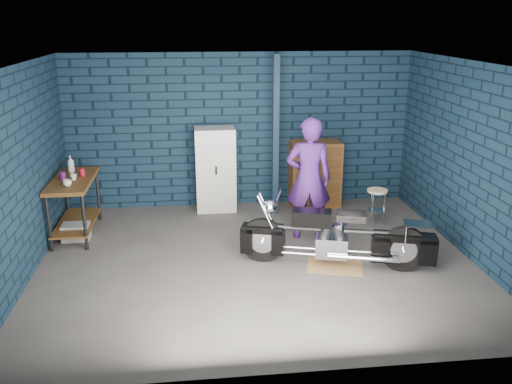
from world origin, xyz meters
The scene contains 16 objects.
ground centered at (0.00, 0.00, 0.00)m, with size 6.00×6.00×0.00m, color #504E4B.
room_walls centered at (0.00, 0.55, 1.90)m, with size 6.02×5.01×2.71m.
support_post centered at (0.55, 1.95, 1.35)m, with size 0.10×0.10×2.70m, color #102133.
workbench centered at (-2.68, 1.32, 0.46)m, with size 0.60×1.40×0.91m, color brown.
drip_mat centered at (1.06, -0.25, 0.00)m, with size 0.75×0.56×0.01m, color brown.
motorcycle centered at (1.06, -0.25, 0.49)m, with size 2.24×0.61×0.99m, color black, non-canonical shape.
person centered at (0.89, 0.81, 0.94)m, with size 0.69×0.45×1.88m, color #421D6D.
storage_bin centered at (-2.66, 1.11, 0.13)m, with size 0.40×0.29×0.25m, color gray.
locker centered at (-0.46, 2.23, 0.73)m, with size 0.68×0.49×1.46m, color silver.
tool_chest centered at (1.31, 2.23, 0.59)m, with size 0.88×0.49×1.18m, color brown.
shop_stool centered at (2.12, 1.21, 0.30)m, with size 0.33×0.33×0.59m, color beige, non-canonical shape.
cup_a centered at (-2.67, 0.94, 0.96)m, with size 0.12×0.12×0.10m, color beige.
cup_b centered at (-2.64, 1.25, 0.96)m, with size 0.10×0.10×0.09m, color beige.
mug_purple centered at (-2.81, 1.29, 0.97)m, with size 0.09×0.09×0.12m, color #55175D.
mug_red centered at (-2.55, 1.46, 0.97)m, with size 0.09×0.09×0.12m, color maroon.
bottle centered at (-2.76, 1.69, 1.05)m, with size 0.11×0.11×0.28m, color gray.
Camera 1 is at (-0.80, -6.85, 3.28)m, focal length 38.00 mm.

